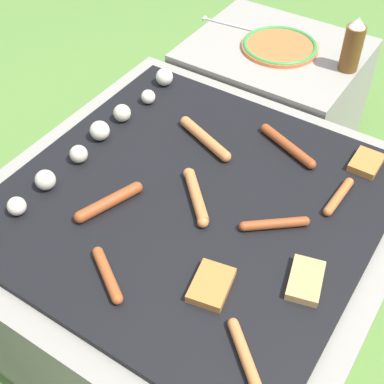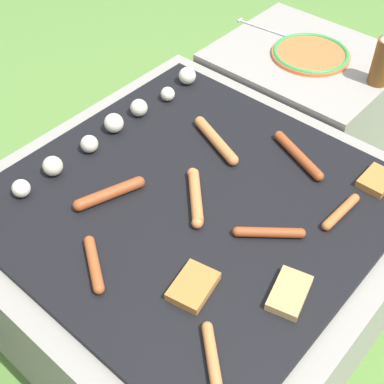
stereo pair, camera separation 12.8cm
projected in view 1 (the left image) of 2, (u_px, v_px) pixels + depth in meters
The scene contains 18 objects.
ground_plane at pixel (192, 294), 1.59m from camera, with size 14.00×14.00×0.00m, color #567F38.
grill at pixel (192, 251), 1.44m from camera, with size 0.97×0.97×0.41m.
side_ledge at pixel (270, 98), 1.94m from camera, with size 0.49×0.57×0.41m.
sausage_back_left at pixel (195, 197), 1.28m from camera, with size 0.14×0.14×0.03m.
sausage_back_center at pixel (107, 275), 1.12m from camera, with size 0.09×0.13×0.02m.
sausage_mid_left at pixel (339, 196), 1.28m from camera, with size 0.14×0.03×0.02m.
sausage_front_right at pixel (275, 224), 1.22m from camera, with size 0.11×0.13×0.02m.
sausage_front_left at pixel (109, 202), 1.27m from camera, with size 0.18×0.08×0.03m.
sausage_mid_right at pixel (246, 358), 0.99m from camera, with size 0.12×0.13×0.02m.
sausage_back_right at pixel (205, 138), 1.43m from camera, with size 0.09×0.20×0.03m.
sausage_front_center at pixel (287, 146), 1.41m from camera, with size 0.09×0.19×0.03m.
bread_slice_center at pixel (366, 163), 1.37m from camera, with size 0.09×0.07×0.02m.
bread_slice_left at pixel (306, 280), 1.11m from camera, with size 0.12×0.09×0.02m.
bread_slice_right at pixel (211, 285), 1.11m from camera, with size 0.12×0.09×0.02m.
mushroom_row at pixel (89, 143), 1.40m from camera, with size 0.78×0.07×0.05m.
plate_colorful at pixel (280, 46), 1.78m from camera, with size 0.26×0.26×0.02m.
condiment_bottle at pixel (353, 46), 1.64m from camera, with size 0.06×0.06×0.18m.
fork_utensil at pixel (228, 24), 1.89m from camera, with size 0.04×0.22×0.01m.
Camera 1 is at (-0.75, -0.49, 1.35)m, focal length 50.00 mm.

